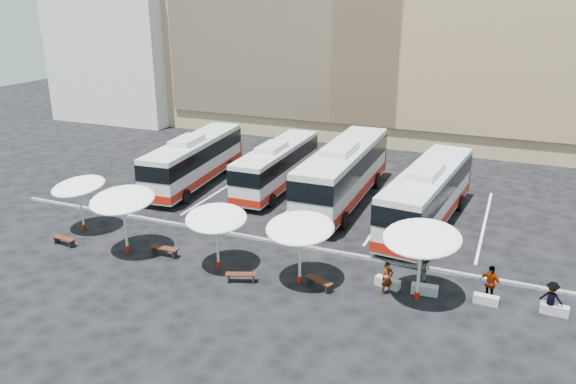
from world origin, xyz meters
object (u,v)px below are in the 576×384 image
at_px(passenger_2, 490,283).
at_px(passenger_1, 424,269).
at_px(sunshade_1, 122,200).
at_px(sunshade_3, 300,228).
at_px(sunshade_4, 422,238).
at_px(conc_bench_3, 554,310).
at_px(passenger_0, 387,278).
at_px(sunshade_2, 216,218).
at_px(conc_bench_1, 425,290).
at_px(wood_bench_2, 241,276).
at_px(bus_2, 344,172).
at_px(sunshade_0, 79,186).
at_px(wood_bench_1, 164,249).
at_px(wood_bench_0, 64,240).
at_px(conc_bench_0, 388,283).
at_px(bus_0, 195,159).
at_px(bus_1, 277,165).
at_px(passenger_3, 552,298).
at_px(wood_bench_3, 319,282).
at_px(bus_3, 427,194).
at_px(conc_bench_2, 486,300).

bearing_deg(passenger_2, passenger_1, -164.30).
bearing_deg(sunshade_1, passenger_2, 6.79).
relative_size(sunshade_3, passenger_1, 2.21).
xyz_separation_m(sunshade_4, passenger_2, (3.03, 1.19, -2.22)).
bearing_deg(conc_bench_3, passenger_0, -171.23).
relative_size(sunshade_2, conc_bench_1, 3.36).
height_order(conc_bench_3, passenger_2, passenger_2).
bearing_deg(passenger_2, wood_bench_2, -141.46).
xyz_separation_m(bus_2, wood_bench_2, (-1.23, -12.61, -1.80)).
distance_m(sunshade_0, wood_bench_1, 6.99).
relative_size(sunshade_1, passenger_0, 2.41).
xyz_separation_m(wood_bench_2, conc_bench_1, (8.49, 2.29, -0.12)).
bearing_deg(wood_bench_1, sunshade_3, 0.04).
height_order(wood_bench_0, conc_bench_0, conc_bench_0).
bearing_deg(conc_bench_1, sunshade_0, -179.52).
height_order(bus_2, conc_bench_0, bus_2).
relative_size(sunshade_2, sunshade_4, 0.99).
height_order(sunshade_3, wood_bench_2, sunshade_3).
bearing_deg(wood_bench_1, wood_bench_2, -11.07).
distance_m(sunshade_4, conc_bench_3, 6.57).
distance_m(bus_0, passenger_0, 19.84).
distance_m(bus_2, passenger_2, 14.09).
bearing_deg(passenger_0, conc_bench_0, 56.96).
relative_size(wood_bench_1, passenger_0, 1.00).
bearing_deg(passenger_0, bus_1, 90.60).
relative_size(wood_bench_2, passenger_3, 1.00).
bearing_deg(wood_bench_3, conc_bench_1, 16.34).
height_order(sunshade_4, passenger_0, sunshade_4).
relative_size(wood_bench_2, passenger_2, 0.87).
relative_size(wood_bench_1, conc_bench_0, 1.34).
bearing_deg(bus_2, conc_bench_3, -38.22).
bearing_deg(wood_bench_1, passenger_3, 5.11).
relative_size(bus_3, conc_bench_3, 10.65).
relative_size(wood_bench_0, passenger_0, 0.93).
distance_m(bus_3, wood_bench_3, 10.48).
bearing_deg(wood_bench_1, conc_bench_3, 5.12).
height_order(wood_bench_2, conc_bench_1, same).
bearing_deg(sunshade_1, bus_0, 103.28).
xyz_separation_m(sunshade_0, conc_bench_1, (20.09, 0.17, -2.51)).
bearing_deg(sunshade_4, bus_0, 150.04).
height_order(bus_0, sunshade_0, bus_0).
bearing_deg(bus_0, bus_2, -2.08).
bearing_deg(conc_bench_2, passenger_1, 164.91).
xyz_separation_m(bus_0, passenger_3, (23.83, -9.41, -1.14)).
xyz_separation_m(sunshade_0, conc_bench_3, (25.66, 0.60, -2.52)).
distance_m(bus_2, sunshade_0, 16.59).
distance_m(sunshade_2, sunshade_4, 10.04).
height_order(bus_2, conc_bench_3, bus_2).
bearing_deg(bus_2, wood_bench_2, -96.15).
bearing_deg(wood_bench_2, bus_3, 56.48).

